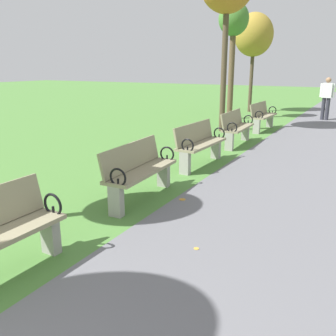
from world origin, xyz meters
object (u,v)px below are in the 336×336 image
object	(u,v)px
park_bench_3	(139,170)
park_bench_5	(236,127)
tree_4	(233,24)
park_bench_4	(200,143)
tree_5	(254,35)
pedestrian_walking	(327,96)
park_bench_6	(262,115)

from	to	relation	value
park_bench_3	park_bench_5	xyz separation A→B (m)	(-0.00, 4.72, 0.00)
tree_4	park_bench_4	bearing A→B (deg)	-75.32
park_bench_4	park_bench_3	bearing A→B (deg)	-90.00
tree_5	park_bench_4	bearing A→B (deg)	-79.35
park_bench_5	pedestrian_walking	distance (m)	6.31
park_bench_5	tree_4	world-z (taller)	tree_4
park_bench_4	park_bench_5	distance (m)	2.40
park_bench_6	tree_4	bearing A→B (deg)	132.49
park_bench_5	tree_4	xyz separation A→B (m)	(-1.85, 4.68, 3.09)
pedestrian_walking	park_bench_5	bearing A→B (deg)	-104.28
tree_4	pedestrian_walking	xyz separation A→B (m)	(3.41, 1.41, -2.65)
park_bench_3	park_bench_6	size ratio (longest dim) A/B	1.00
tree_4	park_bench_5	bearing A→B (deg)	-68.40
park_bench_4	tree_4	distance (m)	7.94
park_bench_6	tree_4	world-z (taller)	tree_4
park_bench_3	park_bench_5	distance (m)	4.72
park_bench_6	pedestrian_walking	size ratio (longest dim) A/B	1.00
park_bench_3	park_bench_5	size ratio (longest dim) A/B	1.00
tree_4	park_bench_6	bearing A→B (deg)	-47.51
park_bench_4	park_bench_6	distance (m)	5.05
park_bench_3	park_bench_6	xyz separation A→B (m)	(-0.00, 7.38, 0.00)
park_bench_5	park_bench_4	bearing A→B (deg)	-90.00
park_bench_3	park_bench_4	xyz separation A→B (m)	(-0.00, 2.32, 0.00)
park_bench_6	tree_5	world-z (taller)	tree_5
pedestrian_walking	tree_5	bearing A→B (deg)	158.93
park_bench_5	pedestrian_walking	bearing A→B (deg)	75.72
park_bench_4	park_bench_5	xyz separation A→B (m)	(-0.00, 2.40, 0.00)
park_bench_6	tree_5	xyz separation A→B (m)	(-1.84, 4.75, 2.88)
park_bench_6	tree_5	distance (m)	5.85
park_bench_3	park_bench_4	distance (m)	2.32
park_bench_3	pedestrian_walking	size ratio (longest dim) A/B	1.00
park_bench_3	pedestrian_walking	bearing A→B (deg)	81.84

